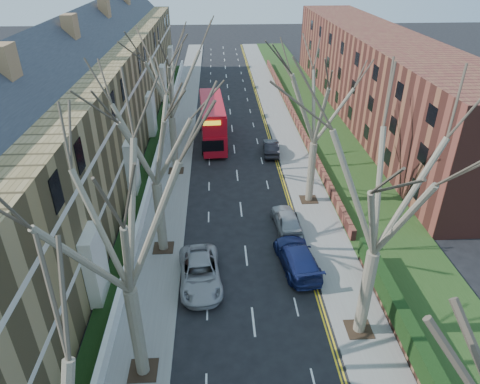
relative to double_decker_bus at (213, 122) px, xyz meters
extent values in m
cube|color=slate|center=(-3.79, 3.73, -2.09)|extent=(3.00, 102.00, 0.12)
cube|color=slate|center=(8.21, 3.73, -2.09)|extent=(3.00, 102.00, 0.12)
cube|color=olive|center=(-11.59, -4.27, 2.85)|extent=(9.00, 78.00, 10.00)
cube|color=#292A32|center=(-11.59, -4.27, 8.85)|extent=(4.67, 78.00, 4.67)
cube|color=silver|center=(-7.14, -4.27, 1.35)|extent=(0.12, 78.00, 0.35)
cube|color=silver|center=(-7.14, -4.27, 4.85)|extent=(0.12, 78.00, 0.35)
cube|color=brown|center=(19.71, 7.73, 2.85)|extent=(8.00, 54.00, 10.00)
cube|color=brown|center=(9.91, 7.73, -1.58)|extent=(0.35, 54.00, 0.90)
cube|color=white|center=(-5.44, -4.27, -1.53)|extent=(0.30, 78.00, 1.00)
cube|color=#213E16|center=(12.71, 3.73, -2.00)|extent=(6.00, 102.00, 0.06)
cylinder|color=#6C604D|center=(-3.49, -29.27, 0.59)|extent=(0.64, 0.64, 5.25)
cube|color=#2D2116|center=(-3.49, -29.27, -2.02)|extent=(1.40, 1.40, 0.05)
cylinder|color=#6C604D|center=(-3.49, -19.27, 0.50)|extent=(0.64, 0.64, 5.07)
cube|color=#2D2116|center=(-3.49, -19.27, -2.02)|extent=(1.40, 1.40, 0.05)
cylinder|color=#6C604D|center=(-3.49, -7.27, 0.59)|extent=(0.60, 0.60, 5.25)
cube|color=#2D2116|center=(-3.49, -7.27, -2.02)|extent=(1.40, 1.40, 0.05)
cylinder|color=#6C604D|center=(7.91, -27.27, 0.59)|extent=(0.64, 0.64, 5.25)
cube|color=#2D2116|center=(7.91, -27.27, -2.02)|extent=(1.40, 1.40, 0.05)
cylinder|color=#6C604D|center=(7.91, -13.27, 0.50)|extent=(0.60, 0.60, 5.07)
cube|color=#2D2116|center=(7.91, -13.27, -2.02)|extent=(1.40, 1.40, 0.05)
cube|color=#AA0C19|center=(0.00, 0.00, -0.76)|extent=(2.90, 10.55, 2.09)
cube|color=#AA0C19|center=(0.00, 0.00, 1.24)|extent=(2.88, 10.03, 1.90)
cube|color=black|center=(0.00, 0.00, -0.33)|extent=(2.88, 9.72, 0.85)
cube|color=black|center=(0.00, 0.00, 1.33)|extent=(2.87, 9.51, 0.85)
imported|color=#9E9DA3|center=(-0.82, -22.84, -1.39)|extent=(2.95, 5.65, 1.52)
imported|color=navy|center=(5.46, -21.65, -1.37)|extent=(2.83, 5.60, 1.56)
imported|color=#97999F|center=(5.45, -17.07, -1.42)|extent=(2.07, 4.44, 1.47)
imported|color=black|center=(5.91, -3.68, -1.46)|extent=(1.76, 4.31, 1.39)
camera|label=1|loc=(0.48, -43.51, 16.03)|focal=32.00mm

